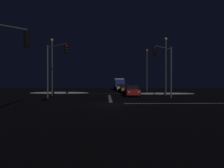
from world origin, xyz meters
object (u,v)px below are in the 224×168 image
sedan_black (124,88)px  traffic_signal_nw (55,61)px  box_truck (119,84)px  traffic_signal_ne (165,62)px  streetlamp_left_near (52,63)px  sedan_white (120,87)px  streetlamp_right_near (166,62)px  sedan_silver (131,90)px  sedan_orange (126,89)px  sedan_red (132,91)px  streetlamp_right_far (147,67)px

sedan_black → traffic_signal_nw: (-10.21, -20.44, 3.84)m
box_truck → traffic_signal_ne: bearing=-83.2°
traffic_signal_nw → streetlamp_left_near: streetlamp_left_near is taller
sedan_white → box_truck: (0.08, 6.86, 0.91)m
streetlamp_right_near → traffic_signal_nw: bearing=-157.6°
streetlamp_left_near → streetlamp_right_near: bearing=-0.0°
box_truck → streetlamp_right_near: 27.18m
sedan_silver → sedan_black: size_ratio=1.00×
traffic_signal_ne → streetlamp_right_near: streetlamp_right_near is taller
sedan_orange → streetlamp_right_near: bearing=-55.6°
box_truck → streetlamp_left_near: bearing=-113.9°
sedan_silver → traffic_signal_ne: (3.32, -8.76, 3.72)m
sedan_red → traffic_signal_ne: (3.76, -3.27, 3.72)m
sedan_black → box_truck: 12.33m
streetlamp_left_near → streetlamp_right_near: (17.36, -0.00, 0.14)m
box_truck → streetlamp_left_near: (-11.66, -26.36, 3.29)m
sedan_silver → traffic_signal_nw: bearing=-139.5°
sedan_orange → box_truck: (-0.19, 18.32, 0.91)m
sedan_red → traffic_signal_ne: bearing=-41.0°
sedan_white → streetlamp_right_near: streetlamp_right_near is taller
box_truck → sedan_orange: bearing=-89.4°
streetlamp_right_far → streetlamp_left_near: bearing=-137.3°
traffic_signal_ne → streetlamp_right_near: size_ratio=0.74×
sedan_black → box_truck: box_truck is taller
sedan_black → sedan_white: size_ratio=1.00×
sedan_black → sedan_red: bearing=-91.0°
streetlamp_right_near → sedan_orange: bearing=124.4°
sedan_red → sedan_orange: 11.07m
sedan_red → traffic_signal_nw: size_ratio=0.64×
sedan_white → streetlamp_right_near: (5.78, -19.50, 4.34)m
sedan_white → streetlamp_right_near: size_ratio=0.49×
sedan_white → traffic_signal_ne: traffic_signal_ne is taller
traffic_signal_nw → streetlamp_left_near: bearing=106.4°
sedan_silver → traffic_signal_ne: bearing=-69.3°
sedan_orange → streetlamp_right_far: 10.73m
sedan_red → traffic_signal_ne: 6.22m
streetlamp_right_far → sedan_orange: bearing=-124.6°
sedan_red → sedan_white: bearing=90.5°
streetlamp_right_far → traffic_signal_ne: bearing=-94.6°
box_truck → traffic_signal_nw: size_ratio=1.22×
sedan_black → traffic_signal_nw: 23.17m
sedan_silver → traffic_signal_ne: size_ratio=0.66×
streetlamp_right_near → box_truck: bearing=102.2°
streetlamp_left_near → streetlamp_right_near: size_ratio=0.97×
sedan_orange → streetlamp_right_far: bearing=55.4°
sedan_white → box_truck: 6.92m
streetlamp_right_far → streetlamp_right_near: streetlamp_right_far is taller
sedan_red → traffic_signal_ne: traffic_signal_ne is taller
sedan_white → traffic_signal_ne: 26.37m
box_truck → traffic_signal_ne: (3.89, -32.66, 2.81)m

